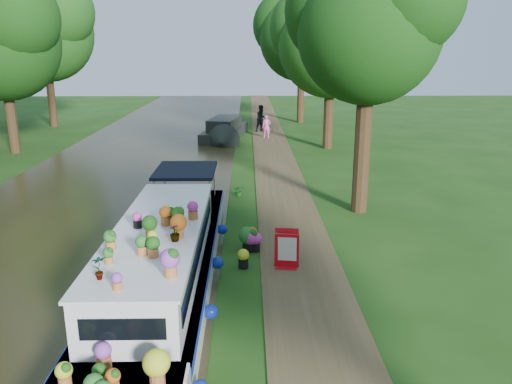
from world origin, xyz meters
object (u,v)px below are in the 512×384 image
object	(u,v)px
pedestrian_pink	(266,126)
pedestrian_dark	(262,118)
plant_boat	(160,268)
second_boat	(225,130)
sandwich_board	(287,251)

from	to	relation	value
pedestrian_pink	pedestrian_dark	bearing A→B (deg)	102.03
pedestrian_pink	pedestrian_dark	distance (m)	2.66
plant_boat	pedestrian_dark	size ratio (longest dim) A/B	7.22
second_boat	pedestrian_pink	size ratio (longest dim) A/B	4.91
sandwich_board	pedestrian_dark	distance (m)	23.10
second_boat	plant_boat	bearing A→B (deg)	-81.22
second_boat	pedestrian_dark	distance (m)	3.77
second_boat	pedestrian_pink	world-z (taller)	pedestrian_pink
second_boat	sandwich_board	distance (m)	20.47
plant_boat	pedestrian_pink	bearing A→B (deg)	81.69
sandwich_board	pedestrian_pink	distance (m)	20.46
pedestrian_pink	pedestrian_dark	size ratio (longest dim) A/B	0.80
sandwich_board	pedestrian_dark	bearing A→B (deg)	98.51
sandwich_board	pedestrian_pink	bearing A→B (deg)	97.82
second_boat	sandwich_board	size ratio (longest dim) A/B	7.25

